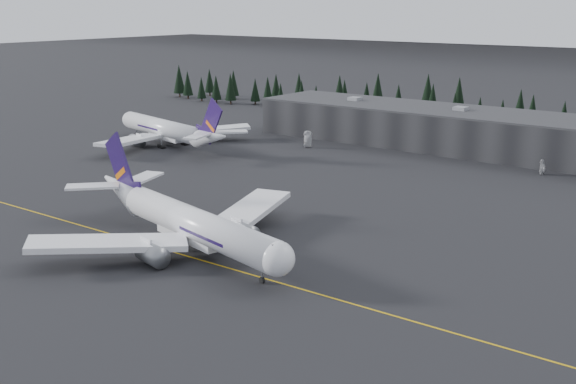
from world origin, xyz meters
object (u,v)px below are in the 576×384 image
Objects in this scene: jet_main at (183,220)px; gse_vehicle_b at (542,172)px; jet_parked at (171,130)px; gse_vehicle_a at (308,145)px; terminal at (489,133)px.

gse_vehicle_b is at bearing 83.89° from jet_main.
gse_vehicle_b is (35.69, 103.16, -4.67)m from jet_main.
jet_main is at bearing 150.69° from jet_parked.
gse_vehicle_a is 74.63m from gse_vehicle_b.
gse_vehicle_b is (23.99, -20.12, -5.57)m from terminal.
gse_vehicle_a is (-38.52, 95.28, -4.62)m from jet_main.
jet_main reaches higher than terminal.
terminal is at bearing -135.48° from jet_parked.
terminal reaches higher than gse_vehicle_b.
terminal is 2.59× the size of jet_parked.
jet_main is 11.45× the size of gse_vehicle_a.
jet_parked is at bearing -148.69° from terminal.
jet_main is (-11.70, -123.28, -0.90)m from terminal.
gse_vehicle_b is at bearing -39.99° from terminal.
gse_vehicle_a is 1.30× the size of gse_vehicle_b.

